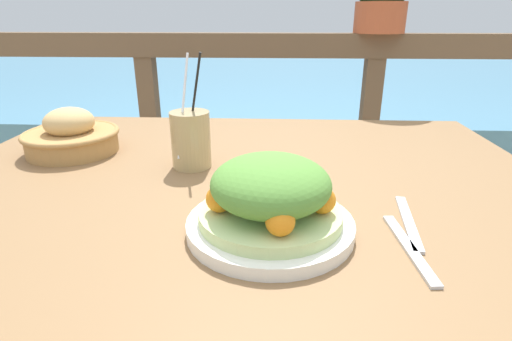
# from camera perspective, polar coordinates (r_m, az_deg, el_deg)

# --- Properties ---
(patio_table) EXTENTS (1.26, 0.97, 0.77)m
(patio_table) POSITION_cam_1_polar(r_m,az_deg,el_deg) (0.85, -2.31, -6.45)
(patio_table) COLOR olive
(patio_table) RESTS_ON ground_plane
(railing_fence) EXTENTS (2.80, 0.08, 1.01)m
(railing_fence) POSITION_cam_1_polar(r_m,az_deg,el_deg) (1.66, 0.34, 9.21)
(railing_fence) COLOR brown
(railing_fence) RESTS_ON ground_plane
(sea_backdrop) EXTENTS (12.00, 4.00, 0.50)m
(sea_backdrop) POSITION_cam_1_polar(r_m,az_deg,el_deg) (4.21, 1.87, 10.07)
(sea_backdrop) COLOR teal
(sea_backdrop) RESTS_ON ground_plane
(salad_plate) EXTENTS (0.25, 0.25, 0.12)m
(salad_plate) POSITION_cam_1_polar(r_m,az_deg,el_deg) (0.59, 2.10, -4.36)
(salad_plate) COLOR white
(salad_plate) RESTS_ON patio_table
(drink_glass) EXTENTS (0.08, 0.09, 0.24)m
(drink_glass) POSITION_cam_1_polar(r_m,az_deg,el_deg) (0.86, -9.29, 4.42)
(drink_glass) COLOR tan
(drink_glass) RESTS_ON patio_table
(bread_basket) EXTENTS (0.22, 0.22, 0.11)m
(bread_basket) POSITION_cam_1_polar(r_m,az_deg,el_deg) (1.04, -24.86, 4.53)
(bread_basket) COLOR #AD7F47
(bread_basket) RESTS_ON patio_table
(fork) EXTENTS (0.03, 0.18, 0.00)m
(fork) POSITION_cam_1_polar(r_m,az_deg,el_deg) (0.61, 20.99, -10.21)
(fork) COLOR silver
(fork) RESTS_ON patio_table
(knife) EXTENTS (0.04, 0.18, 0.00)m
(knife) POSITION_cam_1_polar(r_m,az_deg,el_deg) (0.68, 20.93, -6.87)
(knife) COLOR silver
(knife) RESTS_ON patio_table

